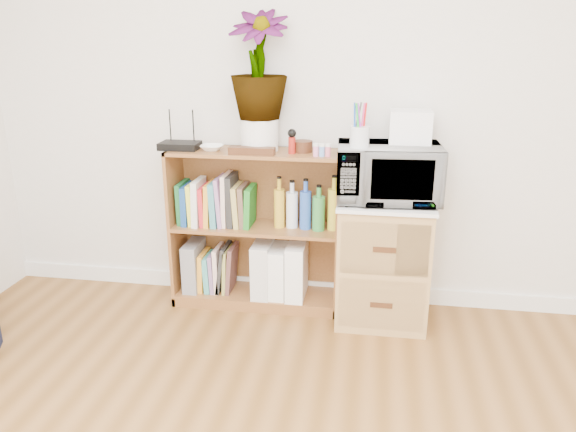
# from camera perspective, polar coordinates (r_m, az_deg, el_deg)

# --- Properties ---
(skirting_board) EXTENTS (4.00, 0.02, 0.10)m
(skirting_board) POSITION_cam_1_polar(r_m,az_deg,el_deg) (3.58, 2.89, -7.36)
(skirting_board) COLOR white
(skirting_board) RESTS_ON ground
(bookshelf) EXTENTS (1.00, 0.30, 0.95)m
(bookshelf) POSITION_cam_1_polar(r_m,az_deg,el_deg) (3.34, -3.25, -1.38)
(bookshelf) COLOR brown
(bookshelf) RESTS_ON ground
(wicker_unit) EXTENTS (0.50, 0.45, 0.70)m
(wicker_unit) POSITION_cam_1_polar(r_m,az_deg,el_deg) (3.24, 9.61, -4.59)
(wicker_unit) COLOR #9E7542
(wicker_unit) RESTS_ON ground
(microwave) EXTENTS (0.57, 0.41, 0.30)m
(microwave) POSITION_cam_1_polar(r_m,az_deg,el_deg) (3.07, 10.12, 4.35)
(microwave) COLOR white
(microwave) RESTS_ON wicker_unit
(pen_cup) EXTENTS (0.10, 0.10, 0.11)m
(pen_cup) POSITION_cam_1_polar(r_m,az_deg,el_deg) (2.94, 7.28, 7.99)
(pen_cup) COLOR silver
(pen_cup) RESTS_ON microwave
(small_appliance) EXTENTS (0.22, 0.18, 0.17)m
(small_appliance) POSITION_cam_1_polar(r_m,az_deg,el_deg) (3.11, 12.32, 8.87)
(small_appliance) COLOR white
(small_appliance) RESTS_ON microwave
(router) EXTENTS (0.22, 0.15, 0.04)m
(router) POSITION_cam_1_polar(r_m,az_deg,el_deg) (3.31, -10.93, 7.04)
(router) COLOR black
(router) RESTS_ON bookshelf
(white_bowl) EXTENTS (0.13, 0.13, 0.03)m
(white_bowl) POSITION_cam_1_polar(r_m,az_deg,el_deg) (3.24, -7.72, 6.89)
(white_bowl) COLOR white
(white_bowl) RESTS_ON bookshelf
(plant_pot) EXTENTS (0.21, 0.21, 0.18)m
(plant_pot) POSITION_cam_1_polar(r_m,az_deg,el_deg) (3.21, -2.91, 8.27)
(plant_pot) COLOR white
(plant_pot) RESTS_ON bookshelf
(potted_plant) EXTENTS (0.33, 0.33, 0.58)m
(potted_plant) POSITION_cam_1_polar(r_m,az_deg,el_deg) (3.16, -3.03, 15.08)
(potted_plant) COLOR #337830
(potted_plant) RESTS_ON plant_pot
(trinket_box) EXTENTS (0.26, 0.06, 0.04)m
(trinket_box) POSITION_cam_1_polar(r_m,az_deg,el_deg) (3.11, -3.70, 6.63)
(trinket_box) COLOR #36190E
(trinket_box) RESTS_ON bookshelf
(kokeshi_doll) EXTENTS (0.04, 0.04, 0.09)m
(kokeshi_doll) POSITION_cam_1_polar(r_m,az_deg,el_deg) (3.12, 0.40, 7.19)
(kokeshi_doll) COLOR maroon
(kokeshi_doll) RESTS_ON bookshelf
(wooden_bowl) EXTENTS (0.11, 0.11, 0.06)m
(wooden_bowl) POSITION_cam_1_polar(r_m,az_deg,el_deg) (3.17, 1.52, 7.08)
(wooden_bowl) COLOR #381D0F
(wooden_bowl) RESTS_ON bookshelf
(paint_jars) EXTENTS (0.12, 0.04, 0.06)m
(paint_jars) POSITION_cam_1_polar(r_m,az_deg,el_deg) (3.05, 3.46, 6.62)
(paint_jars) COLOR pink
(paint_jars) RESTS_ON bookshelf
(file_box) EXTENTS (0.09, 0.24, 0.30)m
(file_box) POSITION_cam_1_polar(r_m,az_deg,el_deg) (3.53, -9.51, -4.94)
(file_box) COLOR gray
(file_box) RESTS_ON bookshelf
(magazine_holder_left) EXTENTS (0.10, 0.26, 0.33)m
(magazine_holder_left) POSITION_cam_1_polar(r_m,az_deg,el_deg) (3.41, -2.56, -5.27)
(magazine_holder_left) COLOR silver
(magazine_holder_left) RESTS_ON bookshelf
(magazine_holder_mid) EXTENTS (0.10, 0.24, 0.30)m
(magazine_holder_mid) POSITION_cam_1_polar(r_m,az_deg,el_deg) (3.40, -0.91, -5.59)
(magazine_holder_mid) COLOR white
(magazine_holder_mid) RESTS_ON bookshelf
(magazine_holder_right) EXTENTS (0.11, 0.27, 0.33)m
(magazine_holder_right) POSITION_cam_1_polar(r_m,az_deg,el_deg) (3.37, 0.90, -5.47)
(magazine_holder_right) COLOR white
(magazine_holder_right) RESTS_ON bookshelf
(cookbooks) EXTENTS (0.45, 0.20, 0.31)m
(cookbooks) POSITION_cam_1_polar(r_m,az_deg,el_deg) (3.35, -7.26, 1.35)
(cookbooks) COLOR #1B6630
(cookbooks) RESTS_ON bookshelf
(liquor_bottles) EXTENTS (0.46, 0.07, 0.31)m
(liquor_bottles) POSITION_cam_1_polar(r_m,az_deg,el_deg) (3.23, 2.62, 1.08)
(liquor_bottles) COLOR gold
(liquor_bottles) RESTS_ON bookshelf
(lower_books) EXTENTS (0.22, 0.19, 0.30)m
(lower_books) POSITION_cam_1_polar(r_m,az_deg,el_deg) (3.49, -7.07, -5.39)
(lower_books) COLOR orange
(lower_books) RESTS_ON bookshelf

